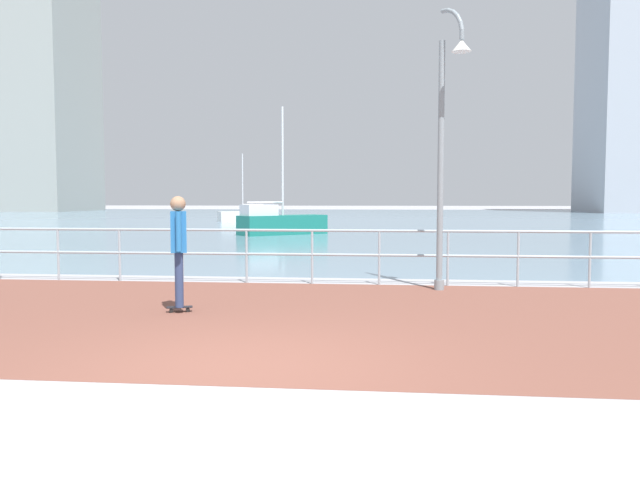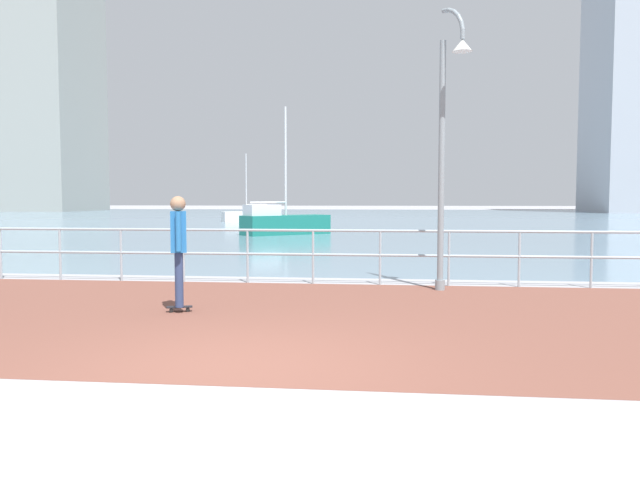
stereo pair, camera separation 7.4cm
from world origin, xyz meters
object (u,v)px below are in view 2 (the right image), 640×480
at_px(skateboarder, 178,242).
at_px(sailboat_gray, 283,222).
at_px(sailboat_yellow, 248,215).
at_px(lamppost, 447,136).

bearing_deg(skateboarder, sailboat_gray, 95.33).
relative_size(skateboarder, sailboat_yellow, 0.35).
height_order(lamppost, skateboarder, lamppost).
height_order(skateboarder, sailboat_gray, sailboat_gray).
bearing_deg(lamppost, skateboarder, -148.33).
xyz_separation_m(skateboarder, sailboat_yellow, (-7.57, 37.62, -0.61)).
relative_size(lamppost, sailboat_yellow, 1.03).
bearing_deg(sailboat_gray, sailboat_yellow, 108.61).
distance_m(lamppost, sailboat_yellow, 37.00).
distance_m(lamppost, sailboat_gray, 19.45).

